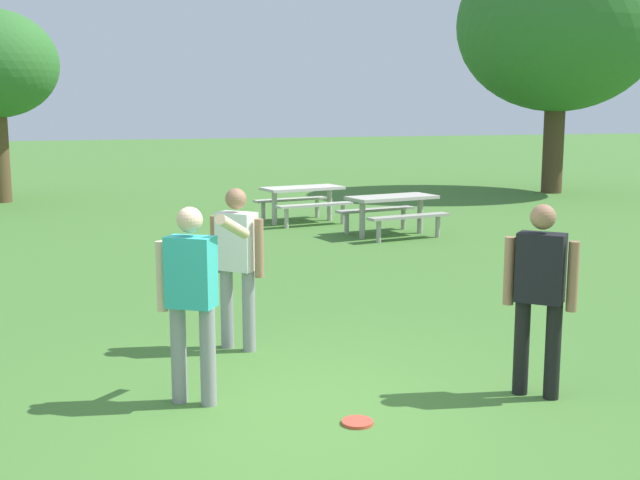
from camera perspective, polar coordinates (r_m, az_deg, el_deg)
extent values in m
plane|color=#447530|center=(6.45, -0.83, -12.53)|extent=(120.00, 120.00, 0.00)
cylinder|color=gray|center=(8.15, -6.69, -4.89)|extent=(0.13, 0.13, 0.82)
cylinder|color=gray|center=(8.01, -5.13, -5.11)|extent=(0.13, 0.13, 0.82)
cube|color=white|center=(7.93, -6.00, -0.09)|extent=(0.42, 0.43, 0.58)
sphere|color=#9E7051|center=(7.87, -6.05, 2.96)|extent=(0.21, 0.21, 0.21)
cylinder|color=#9E7051|center=(8.08, -7.55, -0.31)|extent=(0.09, 0.09, 0.58)
cylinder|color=#9E7051|center=(7.81, -4.39, -0.60)|extent=(0.09, 0.09, 0.58)
cylinder|color=black|center=(6.97, 16.36, -7.67)|extent=(0.13, 0.13, 0.82)
cylinder|color=black|center=(7.02, 14.25, -7.46)|extent=(0.13, 0.13, 0.82)
cube|color=black|center=(6.83, 15.55, -1.93)|extent=(0.42, 0.43, 0.58)
sphere|color=#9E7051|center=(6.76, 15.71, 1.61)|extent=(0.21, 0.21, 0.21)
cylinder|color=#9E7051|center=(6.79, 17.69, -2.52)|extent=(0.09, 0.09, 0.58)
cylinder|color=#9E7051|center=(6.89, 13.41, -2.17)|extent=(0.09, 0.09, 0.58)
cylinder|color=gray|center=(6.72, -10.10, -8.07)|extent=(0.13, 0.13, 0.82)
cylinder|color=gray|center=(6.61, -8.04, -8.30)|extent=(0.13, 0.13, 0.82)
cube|color=#33B2AD|center=(6.49, -9.24, -2.28)|extent=(0.44, 0.40, 0.58)
sphere|color=beige|center=(6.42, -9.34, 1.44)|extent=(0.21, 0.21, 0.21)
cylinder|color=beige|center=(6.61, -11.28, -2.57)|extent=(0.09, 0.09, 0.58)
cylinder|color=beige|center=(6.58, -6.27, 0.96)|extent=(0.40, 0.52, 0.28)
cylinder|color=#E04733|center=(6.31, 2.70, -12.93)|extent=(0.25, 0.25, 0.03)
cube|color=#B2ADA3|center=(15.27, 5.19, 3.06)|extent=(1.80, 1.01, 0.06)
cube|color=#A49F96|center=(14.83, 6.41, 1.68)|extent=(1.72, 0.52, 0.05)
cube|color=#A49F96|center=(15.78, 4.01, 2.18)|extent=(1.72, 0.52, 0.05)
cylinder|color=#A49F96|center=(14.96, 3.05, 1.47)|extent=(0.11, 0.11, 0.71)
cylinder|color=#A49F96|center=(14.49, 4.23, 0.61)|extent=(0.09, 0.09, 0.41)
cylinder|color=#A49F96|center=(15.47, 1.93, 1.19)|extent=(0.09, 0.09, 0.41)
cylinder|color=#A49F96|center=(15.69, 7.19, 1.77)|extent=(0.11, 0.11, 0.71)
cylinder|color=#A49F96|center=(15.24, 8.44, 0.97)|extent=(0.09, 0.09, 0.41)
cylinder|color=#A49F96|center=(16.18, 5.99, 1.50)|extent=(0.09, 0.09, 0.41)
cube|color=beige|center=(17.00, -1.27, 3.73)|extent=(1.80, 1.01, 0.06)
cube|color=#B6B2A8|center=(16.52, -0.35, 2.52)|extent=(1.72, 0.52, 0.05)
cube|color=#B6B2A8|center=(17.54, -2.13, 2.92)|extent=(1.72, 0.52, 0.05)
cylinder|color=#B6B2A8|center=(16.75, -3.29, 2.31)|extent=(0.11, 0.11, 0.71)
cylinder|color=#B6B2A8|center=(16.25, -2.42, 1.58)|extent=(0.09, 0.09, 0.41)
cylinder|color=#B6B2A8|center=(17.29, -4.10, 2.03)|extent=(0.09, 0.09, 0.41)
cylinder|color=#B6B2A8|center=(17.35, 0.69, 2.57)|extent=(0.11, 0.11, 0.71)
cylinder|color=#B6B2A8|center=(16.86, 1.64, 1.87)|extent=(0.09, 0.09, 0.41)
cylinder|color=#B6B2A8|center=(17.87, -0.21, 2.29)|extent=(0.09, 0.09, 0.41)
cylinder|color=#4C3823|center=(24.10, 16.42, 7.06)|extent=(0.59, 0.59, 3.20)
ellipsoid|color=#33702D|center=(24.21, 16.77, 14.59)|extent=(5.74, 5.74, 4.88)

